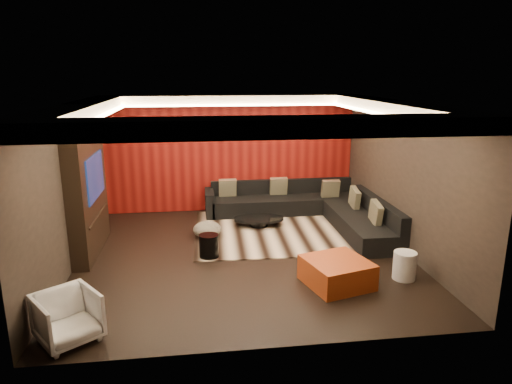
{
  "coord_description": "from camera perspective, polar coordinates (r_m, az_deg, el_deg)",
  "views": [
    {
      "loc": [
        -0.83,
        -7.89,
        3.3
      ],
      "look_at": [
        0.3,
        0.6,
        1.05
      ],
      "focal_mm": 32.0,
      "sensor_mm": 36.0,
      "label": 1
    }
  ],
  "objects": [
    {
      "name": "white_side_table",
      "position": [
        7.96,
        18.07,
        -8.73
      ],
      "size": [
        0.4,
        0.4,
        0.47
      ],
      "primitive_type": "cylinder",
      "rotation": [
        0.0,
        0.0,
        -0.09
      ],
      "color": "silver",
      "rests_on": "floor"
    },
    {
      "name": "wall_right",
      "position": [
        8.98,
        17.94,
        1.78
      ],
      "size": [
        0.02,
        6.0,
        2.8
      ],
      "primitive_type": "cube",
      "color": "black",
      "rests_on": "ground"
    },
    {
      "name": "striped_pouf",
      "position": [
        9.44,
        -6.11,
        -4.67
      ],
      "size": [
        0.66,
        0.66,
        0.32
      ],
      "primitive_type": "ellipsoid",
      "rotation": [
        0.0,
        0.0,
        -0.14
      ],
      "color": "#BFB094",
      "rests_on": "rug"
    },
    {
      "name": "soffit_front",
      "position": [
        5.3,
        1.53,
        8.11
      ],
      "size": [
        6.0,
        0.6,
        0.22
      ],
      "primitive_type": "cube",
      "color": "silver",
      "rests_on": "ground"
    },
    {
      "name": "orange_ottoman",
      "position": [
        7.5,
        10.07,
        -9.86
      ],
      "size": [
        1.15,
        1.15,
        0.41
      ],
      "primitive_type": "cube",
      "rotation": [
        0.0,
        0.0,
        0.27
      ],
      "color": "#A04614",
      "rests_on": "floor"
    },
    {
      "name": "wall_left",
      "position": [
        8.41,
        -22.39,
        0.52
      ],
      "size": [
        0.02,
        6.0,
        2.8
      ],
      "primitive_type": "cube",
      "color": "black",
      "rests_on": "ground"
    },
    {
      "name": "cove_front",
      "position": [
        5.64,
        0.97,
        7.59
      ],
      "size": [
        4.8,
        0.08,
        0.04
      ],
      "primitive_type": "cube",
      "color": "#FFD899",
      "rests_on": "ground"
    },
    {
      "name": "red_feature_wall",
      "position": [
        11.06,
        -3.18,
        4.79
      ],
      "size": [
        5.98,
        0.05,
        2.78
      ],
      "primitive_type": "cube",
      "color": "#6B0C0A",
      "rests_on": "ground"
    },
    {
      "name": "tv_surround",
      "position": [
        9.0,
        -20.29,
        -0.37
      ],
      "size": [
        0.3,
        2.0,
        2.2
      ],
      "primitive_type": "cube",
      "color": "black",
      "rests_on": "ground"
    },
    {
      "name": "drum_stool",
      "position": [
        8.44,
        -5.91,
        -6.69
      ],
      "size": [
        0.46,
        0.46,
        0.42
      ],
      "primitive_type": "cylinder",
      "rotation": [
        0.0,
        0.0,
        -0.36
      ],
      "color": "black",
      "rests_on": "rug"
    },
    {
      "name": "coffee_table",
      "position": [
        10.08,
        0.35,
        -3.72
      ],
      "size": [
        1.16,
        1.16,
        0.19
      ],
      "primitive_type": "cylinder",
      "rotation": [
        0.0,
        0.0,
        -0.05
      ],
      "color": "black",
      "rests_on": "rug"
    },
    {
      "name": "floor",
      "position": [
        8.6,
        -1.47,
        -7.93
      ],
      "size": [
        6.0,
        6.0,
        0.02
      ],
      "primitive_type": "cube",
      "color": "black",
      "rests_on": "ground"
    },
    {
      "name": "cove_back",
      "position": [
        10.31,
        -3.0,
        10.8
      ],
      "size": [
        4.8,
        0.08,
        0.04
      ],
      "primitive_type": "cube",
      "color": "#FFD899",
      "rests_on": "ground"
    },
    {
      "name": "rug",
      "position": [
        9.87,
        4.12,
        -4.79
      ],
      "size": [
        4.09,
        3.12,
        0.02
      ],
      "primitive_type": "cube",
      "rotation": [
        0.0,
        0.0,
        -0.03
      ],
      "color": "beige",
      "rests_on": "floor"
    },
    {
      "name": "throw_pillows",
      "position": [
        10.47,
        6.79,
        -0.23
      ],
      "size": [
        3.02,
        2.77,
        0.5
      ],
      "color": "#B9B287",
      "rests_on": "sectional_sofa"
    },
    {
      "name": "soffit_back",
      "position": [
        10.64,
        -3.16,
        11.4
      ],
      "size": [
        6.0,
        0.6,
        0.22
      ],
      "primitive_type": "cube",
      "color": "silver",
      "rests_on": "ground"
    },
    {
      "name": "ceiling",
      "position": [
        7.95,
        -1.6,
        11.18
      ],
      "size": [
        6.0,
        6.0,
        0.02
      ],
      "primitive_type": "cube",
      "color": "silver",
      "rests_on": "ground"
    },
    {
      "name": "cove_right",
      "position": [
        8.54,
        14.58,
        9.55
      ],
      "size": [
        0.08,
        4.8,
        0.04
      ],
      "primitive_type": "cube",
      "color": "#FFD899",
      "rests_on": "ground"
    },
    {
      "name": "soffit_left",
      "position": [
        8.13,
        -21.14,
        9.45
      ],
      "size": [
        0.6,
        4.8,
        0.22
      ],
      "primitive_type": "cube",
      "color": "silver",
      "rests_on": "ground"
    },
    {
      "name": "armchair",
      "position": [
        6.38,
        -22.49,
        -14.29
      ],
      "size": [
        0.98,
        0.99,
        0.65
      ],
      "primitive_type": "imported",
      "rotation": [
        0.0,
        0.0,
        0.63
      ],
      "color": "white",
      "rests_on": "floor"
    },
    {
      "name": "soffit_right",
      "position": [
        8.67,
        16.74,
        10.07
      ],
      "size": [
        0.6,
        4.8,
        0.22
      ],
      "primitive_type": "cube",
      "color": "silver",
      "rests_on": "ground"
    },
    {
      "name": "cove_left",
      "position": [
        8.07,
        -18.71,
        8.98
      ],
      "size": [
        0.08,
        4.8,
        0.04
      ],
      "primitive_type": "cube",
      "color": "#FFD899",
      "rests_on": "ground"
    },
    {
      "name": "wall_back",
      "position": [
        11.1,
        -3.2,
        4.83
      ],
      "size": [
        6.0,
        0.02,
        2.8
      ],
      "primitive_type": "cube",
      "color": "black",
      "rests_on": "ground"
    },
    {
      "name": "sectional_sofa",
      "position": [
        10.54,
        6.84,
        -2.15
      ],
      "size": [
        3.65,
        3.5,
        0.75
      ],
      "color": "black",
      "rests_on": "floor"
    },
    {
      "name": "tv_shelf",
      "position": [
        9.07,
        -19.09,
        -2.77
      ],
      "size": [
        0.04,
        1.6,
        0.04
      ],
      "primitive_type": "cube",
      "color": "black",
      "rests_on": "ground"
    },
    {
      "name": "tv_screen",
      "position": [
        8.89,
        -19.49,
        1.85
      ],
      "size": [
        0.04,
        1.3,
        0.8
      ],
      "primitive_type": "cube",
      "color": "black",
      "rests_on": "ground"
    }
  ]
}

